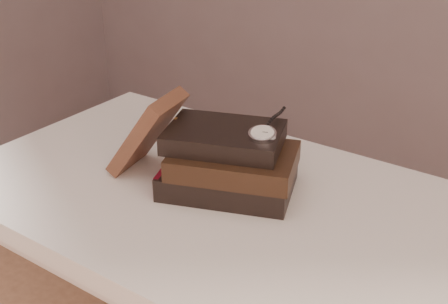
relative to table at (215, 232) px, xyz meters
The scene contains 5 objects.
table is the anchor object (origin of this frame).
book_stack 0.15m from the table, 54.74° to the left, with size 0.29×0.24×0.12m.
journal 0.24m from the table, behind, with size 0.03×0.12×0.19m, color #45251A.
pocket_watch 0.24m from the table, 26.15° to the left, with size 0.06×0.16×0.02m.
eyeglasses 0.20m from the table, 142.81° to the left, with size 0.13×0.14×0.05m.
Camera 1 is at (0.56, -0.42, 1.31)m, focal length 46.87 mm.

